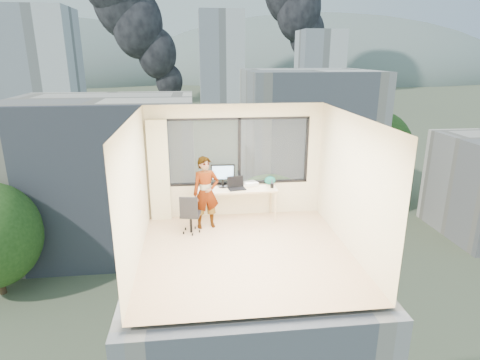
{
  "coord_description": "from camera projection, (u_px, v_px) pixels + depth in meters",
  "views": [
    {
      "loc": [
        -0.91,
        -6.86,
        3.63
      ],
      "look_at": [
        0.0,
        1.0,
        1.15
      ],
      "focal_mm": 30.01,
      "sensor_mm": 36.0,
      "label": 1
    }
  ],
  "objects": [
    {
      "name": "handbag",
      "position": [
        270.0,
        180.0,
        9.29
      ],
      "size": [
        0.29,
        0.21,
        0.2
      ],
      "primitive_type": "ellipsoid",
      "rotation": [
        0.0,
        0.0,
        -0.35
      ],
      "color": "#0D5249",
      "rests_on": "desk"
    },
    {
      "name": "monitor",
      "position": [
        223.0,
        176.0,
        9.06
      ],
      "size": [
        0.54,
        0.14,
        0.54
      ],
      "primitive_type": null,
      "rotation": [
        0.0,
        0.0,
        -0.05
      ],
      "color": "black",
      "rests_on": "desk"
    },
    {
      "name": "far_tower_c",
      "position": [
        319.0,
        68.0,
        145.62
      ],
      "size": [
        15.0,
        15.0,
        26.0
      ],
      "primitive_type": "cube",
      "color": "silver",
      "rests_on": "exterior_ground"
    },
    {
      "name": "desk",
      "position": [
        237.0,
        204.0,
        9.15
      ],
      "size": [
        1.8,
        0.6,
        0.75
      ],
      "primitive_type": "cube",
      "color": "beige",
      "rests_on": "floor"
    },
    {
      "name": "near_bldg_a",
      "position": [
        108.0,
        174.0,
        37.24
      ],
      "size": [
        16.0,
        12.0,
        14.0
      ],
      "primitive_type": "cube",
      "color": "#F0DFC8",
      "rests_on": "exterior_ground"
    },
    {
      "name": "chair",
      "position": [
        191.0,
        213.0,
        8.45
      ],
      "size": [
        0.52,
        0.52,
        0.88
      ],
      "primitive_type": null,
      "rotation": [
        0.0,
        0.0,
        -0.18
      ],
      "color": "black",
      "rests_on": "floor"
    },
    {
      "name": "hill_b",
      "position": [
        317.0,
        77.0,
        326.15
      ],
      "size": [
        300.0,
        220.0,
        96.0
      ],
      "primitive_type": "ellipsoid",
      "color": "slate",
      "rests_on": "exterior_ground"
    },
    {
      "name": "far_tower_d",
      "position": [
        27.0,
        74.0,
        144.2
      ],
      "size": [
        16.0,
        14.0,
        22.0
      ],
      "primitive_type": "cube",
      "color": "silver",
      "rests_on": "exterior_ground"
    },
    {
      "name": "hill_a",
      "position": [
        34.0,
        79.0,
        302.05
      ],
      "size": [
        288.0,
        216.0,
        90.0
      ],
      "primitive_type": "ellipsoid",
      "color": "slate",
      "rests_on": "exterior_ground"
    },
    {
      "name": "laptop",
      "position": [
        237.0,
        184.0,
        8.95
      ],
      "size": [
        0.43,
        0.45,
        0.24
      ],
      "primitive_type": null,
      "rotation": [
        0.0,
        0.0,
        0.17
      ],
      "color": "black",
      "rests_on": "desk"
    },
    {
      "name": "floor",
      "position": [
        246.0,
        253.0,
        7.69
      ],
      "size": [
        4.0,
        4.0,
        0.01
      ],
      "primitive_type": "cube",
      "color": "tan",
      "rests_on": "ground"
    },
    {
      "name": "wall_front",
      "position": [
        265.0,
        235.0,
        5.41
      ],
      "size": [
        4.0,
        0.01,
        2.6
      ],
      "primitive_type": "cube",
      "color": "beige",
      "rests_on": "ground"
    },
    {
      "name": "ceiling",
      "position": [
        247.0,
        117.0,
        6.91
      ],
      "size": [
        4.0,
        4.0,
        0.01
      ],
      "primitive_type": "cube",
      "color": "white",
      "rests_on": "ground"
    },
    {
      "name": "cellphone",
      "position": [
        206.0,
        190.0,
        8.91
      ],
      "size": [
        0.11,
        0.06,
        0.01
      ],
      "primitive_type": "cube",
      "rotation": [
        0.0,
        0.0,
        -0.13
      ],
      "color": "black",
      "rests_on": "desk"
    },
    {
      "name": "curtain",
      "position": [
        159.0,
        171.0,
        8.94
      ],
      "size": [
        0.45,
        0.14,
        2.3
      ],
      "primitive_type": "cube",
      "color": "beige",
      "rests_on": "floor"
    },
    {
      "name": "far_tower_a",
      "position": [
        46.0,
        71.0,
        93.91
      ],
      "size": [
        14.0,
        14.0,
        28.0
      ],
      "primitive_type": "cube",
      "color": "silver",
      "rests_on": "exterior_ground"
    },
    {
      "name": "tree_b",
      "position": [
        269.0,
        251.0,
        28.04
      ],
      "size": [
        7.6,
        7.6,
        9.0
      ],
      "primitive_type": null,
      "color": "#254918",
      "rests_on": "exterior_ground"
    },
    {
      "name": "game_console",
      "position": [
        251.0,
        183.0,
        9.26
      ],
      "size": [
        0.36,
        0.33,
        0.07
      ],
      "primitive_type": "cube",
      "rotation": [
        0.0,
        0.0,
        0.34
      ],
      "color": "white",
      "rests_on": "desk"
    },
    {
      "name": "tree_c",
      "position": [
        377.0,
        159.0,
        50.71
      ],
      "size": [
        8.4,
        8.4,
        10.0
      ],
      "primitive_type": null,
      "color": "#254918",
      "rests_on": "exterior_ground"
    },
    {
      "name": "near_bldg_b",
      "position": [
        306.0,
        141.0,
        46.82
      ],
      "size": [
        14.0,
        13.0,
        16.0
      ],
      "primitive_type": "cube",
      "color": "silver",
      "rests_on": "exterior_ground"
    },
    {
      "name": "wall_left",
      "position": [
        134.0,
        193.0,
        7.08
      ],
      "size": [
        0.01,
        4.0,
        2.6
      ],
      "primitive_type": "cube",
      "color": "beige",
      "rests_on": "ground"
    },
    {
      "name": "exterior_ground",
      "position": [
        196.0,
        113.0,
        125.63
      ],
      "size": [
        400.0,
        400.0,
        0.04
      ],
      "primitive_type": "cube",
      "color": "#515B3D",
      "rests_on": "ground"
    },
    {
      "name": "window_wall",
      "position": [
        237.0,
        151.0,
        9.14
      ],
      "size": [
        3.3,
        0.16,
        1.55
      ],
      "primitive_type": null,
      "color": "black",
      "rests_on": "ground"
    },
    {
      "name": "wall_right",
      "position": [
        352.0,
        185.0,
        7.52
      ],
      "size": [
        0.01,
        4.0,
        2.6
      ],
      "primitive_type": "cube",
      "color": "beige",
      "rests_on": "ground"
    },
    {
      "name": "person",
      "position": [
        206.0,
        193.0,
        8.62
      ],
      "size": [
        0.64,
        0.48,
        1.59
      ],
      "primitive_type": "imported",
      "rotation": [
        0.0,
        0.0,
        0.19
      ],
      "color": "#2D2D33",
      "rests_on": "floor"
    },
    {
      "name": "pen_cup",
      "position": [
        272.0,
        186.0,
        9.06
      ],
      "size": [
        0.08,
        0.08,
        0.1
      ],
      "primitive_type": "cylinder",
      "rotation": [
        0.0,
        0.0,
        -0.05
      ],
      "color": "black",
      "rests_on": "desk"
    },
    {
      "name": "far_tower_b",
      "position": [
        221.0,
        64.0,
        122.01
      ],
      "size": [
        13.0,
        13.0,
        30.0
      ],
      "primitive_type": "cube",
      "color": "silver",
      "rests_on": "exterior_ground"
    }
  ]
}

